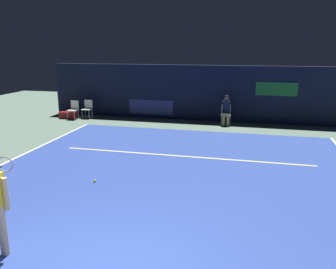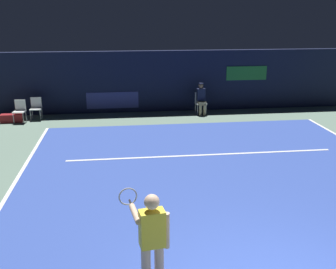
{
  "view_description": "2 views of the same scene",
  "coord_description": "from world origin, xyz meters",
  "px_view_note": "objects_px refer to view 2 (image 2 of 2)",
  "views": [
    {
      "loc": [
        2.01,
        -4.09,
        3.47
      ],
      "look_at": [
        -0.38,
        5.86,
        0.84
      ],
      "focal_mm": 37.01,
      "sensor_mm": 36.0,
      "label": 1
    },
    {
      "loc": [
        -2.4,
        -4.62,
        4.15
      ],
      "look_at": [
        -1.11,
        5.83,
        0.87
      ],
      "focal_mm": 42.15,
      "sensor_mm": 36.0,
      "label": 2
    }
  ],
  "objects_px": {
    "line_judge_on_chair": "(201,98)",
    "equipment_bag": "(12,118)",
    "tennis_player": "(152,240)",
    "courtside_chair_far": "(36,107)",
    "tennis_ball": "(148,197)",
    "courtside_chair_near": "(20,110)"
  },
  "relations": [
    {
      "from": "line_judge_on_chair",
      "to": "equipment_bag",
      "type": "distance_m",
      "value": 7.67
    },
    {
      "from": "equipment_bag",
      "to": "tennis_player",
      "type": "bearing_deg",
      "value": -66.47
    },
    {
      "from": "line_judge_on_chair",
      "to": "tennis_player",
      "type": "bearing_deg",
      "value": -105.27
    },
    {
      "from": "courtside_chair_far",
      "to": "tennis_ball",
      "type": "bearing_deg",
      "value": -62.74
    },
    {
      "from": "tennis_player",
      "to": "courtside_chair_far",
      "type": "height_order",
      "value": "tennis_player"
    },
    {
      "from": "courtside_chair_far",
      "to": "tennis_ball",
      "type": "height_order",
      "value": "courtside_chair_far"
    },
    {
      "from": "tennis_player",
      "to": "equipment_bag",
      "type": "distance_m",
      "value": 11.64
    },
    {
      "from": "tennis_player",
      "to": "line_judge_on_chair",
      "type": "distance_m",
      "value": 11.4
    },
    {
      "from": "tennis_player",
      "to": "courtside_chair_far",
      "type": "relative_size",
      "value": 1.97
    },
    {
      "from": "courtside_chair_near",
      "to": "tennis_ball",
      "type": "relative_size",
      "value": 12.94
    },
    {
      "from": "courtside_chair_far",
      "to": "courtside_chair_near",
      "type": "bearing_deg",
      "value": -143.99
    },
    {
      "from": "line_judge_on_chair",
      "to": "tennis_ball",
      "type": "xyz_separation_m",
      "value": [
        -2.81,
        -7.66,
        -0.64
      ]
    },
    {
      "from": "tennis_player",
      "to": "tennis_ball",
      "type": "bearing_deg",
      "value": 86.71
    },
    {
      "from": "tennis_player",
      "to": "equipment_bag",
      "type": "xyz_separation_m",
      "value": [
        -4.65,
        10.64,
        -0.83
      ]
    },
    {
      "from": "line_judge_on_chair",
      "to": "equipment_bag",
      "type": "relative_size",
      "value": 1.57
    },
    {
      "from": "line_judge_on_chair",
      "to": "equipment_bag",
      "type": "xyz_separation_m",
      "value": [
        -7.65,
        -0.35,
        -0.53
      ]
    },
    {
      "from": "tennis_player",
      "to": "courtside_chair_near",
      "type": "bearing_deg",
      "value": 112.09
    },
    {
      "from": "courtside_chair_near",
      "to": "tennis_ball",
      "type": "distance_m",
      "value": 8.56
    },
    {
      "from": "courtside_chair_far",
      "to": "line_judge_on_chair",
      "type": "bearing_deg",
      "value": 0.01
    },
    {
      "from": "line_judge_on_chair",
      "to": "courtside_chair_near",
      "type": "distance_m",
      "value": 7.31
    },
    {
      "from": "courtside_chair_near",
      "to": "tennis_ball",
      "type": "bearing_deg",
      "value": -58.29
    },
    {
      "from": "courtside_chair_near",
      "to": "courtside_chair_far",
      "type": "distance_m",
      "value": 0.67
    }
  ]
}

